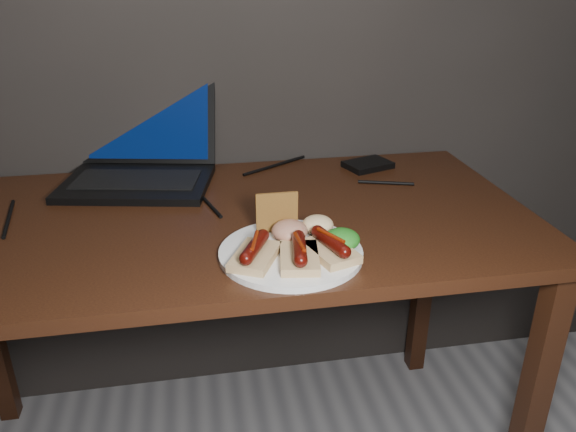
# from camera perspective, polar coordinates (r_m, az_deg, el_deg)

# --- Properties ---
(desk) EXTENTS (1.40, 0.70, 0.75)m
(desk) POSITION_cam_1_polar(r_m,az_deg,el_deg) (1.29, -6.84, -3.58)
(desk) COLOR #381E0E
(desk) RESTS_ON ground
(laptop) EXTENTS (0.42, 0.40, 0.25)m
(laptop) POSITION_cam_1_polar(r_m,az_deg,el_deg) (1.50, -14.66, 5.69)
(laptop) COLOR black
(laptop) RESTS_ON desk
(hard_drive) EXTENTS (0.14, 0.12, 0.02)m
(hard_drive) POSITION_cam_1_polar(r_m,az_deg,el_deg) (1.56, 8.11, 5.18)
(hard_drive) COLOR black
(hard_drive) RESTS_ON desk
(desk_cables) EXTENTS (0.97, 0.40, 0.01)m
(desk_cables) POSITION_cam_1_polar(r_m,az_deg,el_deg) (1.39, -7.23, 2.63)
(desk_cables) COLOR black
(desk_cables) RESTS_ON desk
(plate) EXTENTS (0.33, 0.33, 0.01)m
(plate) POSITION_cam_1_polar(r_m,az_deg,el_deg) (1.08, 0.28, -3.75)
(plate) COLOR silver
(plate) RESTS_ON desk
(bread_sausage_left) EXTENTS (0.11, 0.13, 0.04)m
(bread_sausage_left) POSITION_cam_1_polar(r_m,az_deg,el_deg) (1.03, -3.39, -3.69)
(bread_sausage_left) COLOR #D6BE7E
(bread_sausage_left) RESTS_ON plate
(bread_sausage_center) EXTENTS (0.09, 0.12, 0.04)m
(bread_sausage_center) POSITION_cam_1_polar(r_m,az_deg,el_deg) (1.03, 1.17, -3.84)
(bread_sausage_center) COLOR #D6BE7E
(bread_sausage_center) RESTS_ON plate
(bread_sausage_right) EXTENTS (0.10, 0.13, 0.04)m
(bread_sausage_right) POSITION_cam_1_polar(r_m,az_deg,el_deg) (1.05, 4.32, -3.14)
(bread_sausage_right) COLOR #D6BE7E
(bread_sausage_right) RESTS_ON plate
(crispbread) EXTENTS (0.09, 0.01, 0.08)m
(crispbread) POSITION_cam_1_polar(r_m,az_deg,el_deg) (1.13, -1.13, 0.36)
(crispbread) COLOR olive
(crispbread) RESTS_ON plate
(salad_greens) EXTENTS (0.07, 0.07, 0.04)m
(salad_greens) POSITION_cam_1_polar(r_m,az_deg,el_deg) (1.08, 5.48, -2.36)
(salad_greens) COLOR #145C12
(salad_greens) RESTS_ON plate
(salsa_mound) EXTENTS (0.07, 0.07, 0.04)m
(salsa_mound) POSITION_cam_1_polar(r_m,az_deg,el_deg) (1.11, 0.16, -1.51)
(salsa_mound) COLOR maroon
(salsa_mound) RESTS_ON plate
(coleslaw_mound) EXTENTS (0.06, 0.06, 0.04)m
(coleslaw_mound) POSITION_cam_1_polar(r_m,az_deg,el_deg) (1.14, 3.04, -0.87)
(coleslaw_mound) COLOR beige
(coleslaw_mound) RESTS_ON plate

